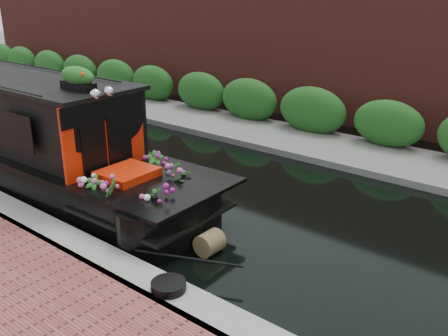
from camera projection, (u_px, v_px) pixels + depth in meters
The scene contains 7 objects.
ground at pixel (190, 187), 10.83m from camera, with size 80.00×80.00×0.00m, color black.
near_bank_coping at pixel (57, 245), 8.43m from camera, with size 40.00×0.60×0.50m, color gray.
far_bank_path at pixel (293, 143), 13.87m from camera, with size 40.00×2.40×0.34m, color slate.
far_hedge at pixel (310, 136), 14.53m from camera, with size 40.00×1.10×2.80m, color #1D501B.
far_brick_wall at pixel (343, 121), 16.05m from camera, with size 40.00×1.00×8.00m, color maroon.
rope_fender at pixel (210, 243), 8.10m from camera, with size 0.38×0.38×0.40m, color brown.
coiled_mooring_rope at pixel (169, 286), 6.74m from camera, with size 0.48×0.48×0.12m, color black.
Camera 1 is at (6.92, -7.28, 4.14)m, focal length 40.00 mm.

